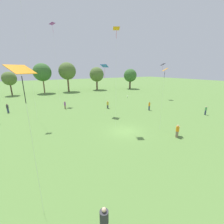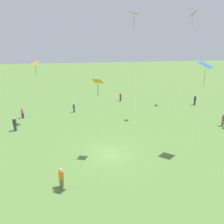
{
  "view_description": "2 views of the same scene",
  "coord_description": "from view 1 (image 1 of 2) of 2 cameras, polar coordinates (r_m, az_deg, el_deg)",
  "views": [
    {
      "loc": [
        -11.63,
        -16.32,
        8.62
      ],
      "look_at": [
        -2.48,
        -0.48,
        3.37
      ],
      "focal_mm": 24.0,
      "sensor_mm": 36.0,
      "label": 1
    },
    {
      "loc": [
        20.37,
        -4.37,
        11.08
      ],
      "look_at": [
        -4.59,
        1.3,
        3.12
      ],
      "focal_mm": 35.0,
      "sensor_mm": 36.0,
      "label": 2
    }
  ],
  "objects": [
    {
      "name": "kite_6",
      "position": [
        42.63,
        -21.69,
        27.78
      ],
      "size": [
        1.57,
        1.56,
        19.02
      ],
      "rotation": [
        0.0,
        0.0,
        3.07
      ],
      "color": "purple",
      "rests_on": "ground_plane"
    },
    {
      "name": "tree_2",
      "position": [
        61.07,
        -25.04,
        13.53
      ],
      "size": [
        6.33,
        6.33,
        10.68
      ],
      "color": "brown",
      "rests_on": "ground_plane"
    },
    {
      "name": "ground_plane",
      "position": [
        21.82,
        5.05,
        -7.31
      ],
      "size": [
        240.0,
        240.0,
        0.0
      ],
      "primitive_type": "plane",
      "color": "#5B843D"
    },
    {
      "name": "person_10",
      "position": [
        33.34,
        14.01,
        2.22
      ],
      "size": [
        0.38,
        0.38,
        1.86
      ],
      "rotation": [
        0.0,
        0.0,
        3.17
      ],
      "color": "#333D5B",
      "rests_on": "ground_plane"
    },
    {
      "name": "tree_5",
      "position": [
        69.31,
        6.95,
        13.65
      ],
      "size": [
        5.71,
        5.71,
        8.78
      ],
      "color": "brown",
      "rests_on": "ground_plane"
    },
    {
      "name": "person_5",
      "position": [
        33.97,
        -1.67,
        2.82
      ],
      "size": [
        0.61,
        0.61,
        1.75
      ],
      "rotation": [
        0.0,
        0.0,
        4.19
      ],
      "color": "#4C4C51",
      "rests_on": "ground_plane"
    },
    {
      "name": "person_0",
      "position": [
        34.27,
        32.1,
        0.49
      ],
      "size": [
        0.44,
        0.44,
        1.74
      ],
      "rotation": [
        0.0,
        0.0,
        3.53
      ],
      "color": "#333D5B",
      "rests_on": "ground_plane"
    },
    {
      "name": "kite_3",
      "position": [
        47.71,
        18.79,
        16.53
      ],
      "size": [
        1.42,
        1.52,
        10.26
      ],
      "rotation": [
        0.0,
        0.0,
        3.62
      ],
      "color": "black",
      "rests_on": "ground_plane"
    },
    {
      "name": "person_7",
      "position": [
        35.27,
        -17.49,
        2.58
      ],
      "size": [
        0.47,
        0.47,
        1.74
      ],
      "rotation": [
        0.0,
        0.0,
        4.39
      ],
      "color": "#847056",
      "rests_on": "ground_plane"
    },
    {
      "name": "person_8",
      "position": [
        9.75,
        -3.0,
        -36.31
      ],
      "size": [
        0.66,
        0.66,
        1.84
      ],
      "rotation": [
        0.0,
        0.0,
        0.87
      ],
      "color": "#333D5B",
      "rests_on": "ground_plane"
    },
    {
      "name": "dog_0",
      "position": [
        47.61,
        5.84,
        5.94
      ],
      "size": [
        0.55,
        0.64,
        0.5
      ],
      "rotation": [
        0.0,
        0.0,
        2.49
      ],
      "color": "silver",
      "rests_on": "ground_plane"
    },
    {
      "name": "tree_4",
      "position": [
        65.46,
        -5.86,
        14.02
      ],
      "size": [
        5.98,
        5.98,
        9.45
      ],
      "color": "brown",
      "rests_on": "ground_plane"
    },
    {
      "name": "tree_1",
      "position": [
        60.94,
        -34.53,
        10.44
      ],
      "size": [
        4.46,
        4.46,
        7.86
      ],
      "color": "brown",
      "rests_on": "ground_plane"
    },
    {
      "name": "kite_7",
      "position": [
        8.43,
        -31.25,
        12.05
      ],
      "size": [
        1.38,
        1.35,
        8.83
      ],
      "rotation": [
        0.0,
        0.0,
        6.05
      ],
      "color": "orange",
      "rests_on": "ground_plane"
    },
    {
      "name": "tree_3",
      "position": [
        62.1,
        -16.69,
        14.69
      ],
      "size": [
        6.51,
        6.51,
        11.16
      ],
      "color": "brown",
      "rests_on": "ground_plane"
    },
    {
      "name": "person_9",
      "position": [
        21.37,
        23.63,
        -6.69
      ],
      "size": [
        0.47,
        0.47,
        1.74
      ],
      "rotation": [
        0.0,
        0.0,
        3.32
      ],
      "color": "#847056",
      "rests_on": "ground_plane"
    },
    {
      "name": "kite_8",
      "position": [
        22.36,
        1.64,
        27.49
      ],
      "size": [
        1.14,
        1.13,
        13.9
      ],
      "rotation": [
        0.0,
        0.0,
        1.88
      ],
      "color": "orange",
      "rests_on": "ground_plane"
    },
    {
      "name": "kite_5",
      "position": [
        21.92,
        19.44,
        13.91
      ],
      "size": [
        0.94,
        0.96,
        8.74
      ],
      "rotation": [
        0.0,
        0.0,
        3.3
      ],
      "color": "orange",
      "rests_on": "ground_plane"
    },
    {
      "name": "person_1",
      "position": [
        37.21,
        -34.96,
        1.15
      ],
      "size": [
        0.54,
        0.54,
        1.86
      ],
      "rotation": [
        0.0,
        0.0,
        3.46
      ],
      "color": "#333D5B",
      "rests_on": "ground_plane"
    },
    {
      "name": "kite_4",
      "position": [
        28.71,
        -2.84,
        16.71
      ],
      "size": [
        1.68,
        1.71,
        9.45
      ],
      "rotation": [
        0.0,
        0.0,
        1.39
      ],
      "color": "blue",
      "rests_on": "ground_plane"
    }
  ]
}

